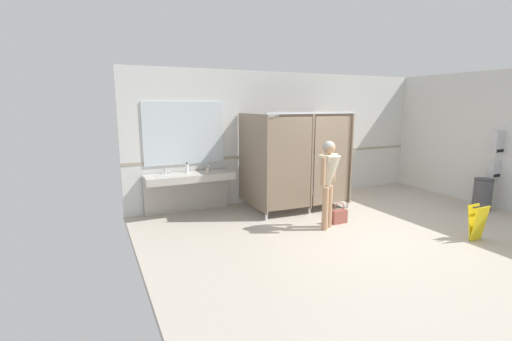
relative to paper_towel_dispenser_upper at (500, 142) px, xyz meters
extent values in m
cube|color=#B2A899|center=(-3.44, -0.06, -1.47)|extent=(7.61, 5.98, 0.10)
cube|color=silver|center=(-3.44, 2.69, 0.04)|extent=(7.61, 0.12, 2.90)
cube|color=silver|center=(0.13, -0.06, 0.04)|extent=(0.12, 5.98, 2.90)
cube|color=#9E937F|center=(-3.44, 2.63, -0.37)|extent=(7.61, 0.01, 0.06)
cube|color=#B2ADA3|center=(-5.99, 2.32, -0.65)|extent=(1.75, 0.58, 0.14)
cube|color=#B2ADA3|center=(-5.99, 2.57, -1.07)|extent=(1.75, 0.08, 0.69)
cube|color=#ADADA8|center=(-6.43, 2.29, -0.63)|extent=(0.42, 0.32, 0.11)
cylinder|color=silver|center=(-6.43, 2.52, -0.53)|extent=(0.04, 0.04, 0.11)
cylinder|color=silver|center=(-6.43, 2.46, -0.48)|extent=(0.03, 0.11, 0.03)
sphere|color=silver|center=(-6.36, 2.53, -0.55)|extent=(0.04, 0.04, 0.04)
cube|color=#ADADA8|center=(-5.55, 2.29, -0.63)|extent=(0.42, 0.32, 0.11)
cylinder|color=silver|center=(-5.55, 2.52, -0.53)|extent=(0.04, 0.04, 0.11)
cylinder|color=silver|center=(-5.55, 2.46, -0.48)|extent=(0.03, 0.11, 0.03)
sphere|color=silver|center=(-5.48, 2.53, -0.55)|extent=(0.04, 0.04, 0.04)
cube|color=silver|center=(-5.99, 2.62, 0.20)|extent=(1.65, 0.02, 1.26)
cube|color=#84705B|center=(-4.79, 1.93, -0.35)|extent=(0.03, 1.36, 1.89)
cylinder|color=silver|center=(-4.79, 1.31, -1.36)|extent=(0.05, 0.05, 0.12)
cube|color=#84705B|center=(-3.81, 1.93, -0.35)|extent=(0.03, 1.36, 1.89)
cylinder|color=silver|center=(-3.81, 1.31, -1.36)|extent=(0.05, 0.05, 0.12)
cube|color=#84705B|center=(-2.82, 1.93, -0.35)|extent=(0.03, 1.36, 1.89)
cylinder|color=silver|center=(-2.82, 1.31, -1.36)|extent=(0.05, 0.05, 0.12)
cube|color=#84705B|center=(-4.30, 1.28, -0.35)|extent=(0.90, 0.09, 1.79)
cube|color=#84705B|center=(-3.32, 1.28, -0.35)|extent=(0.90, 0.08, 1.79)
cube|color=#B7BABF|center=(-3.81, 1.28, 0.61)|extent=(2.03, 0.04, 0.04)
cube|color=#B7BABF|center=(0.00, 0.00, 0.00)|extent=(0.40, 0.12, 0.48)
cube|color=black|center=(0.00, -0.06, -0.18)|extent=(0.32, 0.01, 0.06)
cube|color=#B7BABF|center=(0.00, 0.01, -0.58)|extent=(0.35, 0.12, 0.38)
cube|color=black|center=(0.00, -0.05, -0.71)|extent=(0.27, 0.01, 0.06)
cylinder|color=#47474C|center=(-0.36, 0.00, -1.10)|extent=(0.36, 0.36, 0.63)
cylinder|color=#333338|center=(-0.36, 0.00, -0.77)|extent=(0.36, 0.36, 0.03)
cylinder|color=tan|center=(-3.94, 0.50, -1.03)|extent=(0.11, 0.11, 0.77)
cylinder|color=tan|center=(-4.09, 0.41, -1.03)|extent=(0.11, 0.11, 0.77)
cone|color=beige|center=(-4.01, 0.46, -0.43)|extent=(0.55, 0.55, 0.67)
cube|color=beige|center=(-4.01, 0.46, -0.13)|extent=(0.44, 0.35, 0.10)
cylinder|color=tan|center=(-3.81, 0.58, -0.35)|extent=(0.08, 0.08, 0.49)
cylinder|color=tan|center=(-4.22, 0.33, -0.35)|extent=(0.08, 0.08, 0.49)
sphere|color=tan|center=(-4.01, 0.46, 0.03)|extent=(0.21, 0.21, 0.21)
sphere|color=#A59E93|center=(-4.02, 0.46, 0.05)|extent=(0.21, 0.21, 0.21)
cube|color=#934C42|center=(-3.64, 0.58, -1.29)|extent=(0.31, 0.13, 0.25)
torus|color=#934C42|center=(-3.64, 0.58, -1.13)|extent=(0.23, 0.02, 0.23)
cylinder|color=white|center=(-6.00, 2.49, -0.50)|extent=(0.07, 0.07, 0.16)
cylinder|color=black|center=(-6.00, 2.49, -0.40)|extent=(0.03, 0.03, 0.04)
cylinder|color=beige|center=(-5.65, 2.24, -0.54)|extent=(0.07, 0.07, 0.08)
cube|color=yellow|center=(-2.15, -1.09, -1.12)|extent=(0.28, 0.10, 0.58)
cube|color=yellow|center=(-2.15, -1.00, -1.12)|extent=(0.28, 0.10, 0.58)
cylinder|color=black|center=(-2.15, -1.05, -0.85)|extent=(0.28, 0.02, 0.02)
camera|label=1|loc=(-7.72, -4.43, 0.76)|focal=24.64mm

